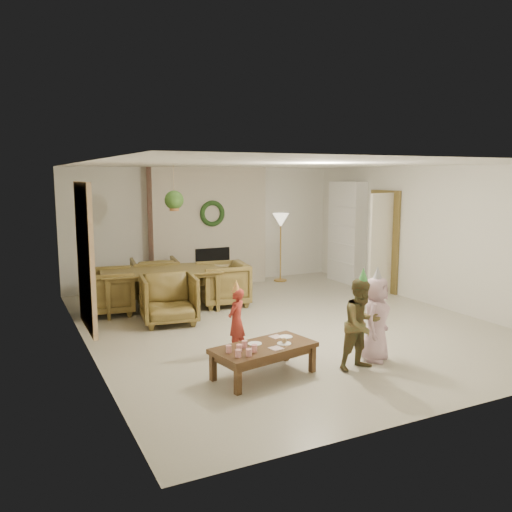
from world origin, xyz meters
TOP-DOWN VIEW (x-y plane):
  - floor at (0.00, 0.00)m, footprint 7.00×7.00m
  - ceiling at (0.00, 0.00)m, footprint 7.00×7.00m
  - wall_back at (0.00, 3.50)m, footprint 7.00×0.00m
  - wall_front at (0.00, -3.50)m, footprint 7.00×0.00m
  - wall_left at (-3.00, 0.00)m, footprint 0.00×7.00m
  - wall_right at (3.00, 0.00)m, footprint 0.00×7.00m
  - fireplace_mass at (0.00, 3.30)m, footprint 2.50×0.40m
  - fireplace_hearth at (0.00, 2.95)m, footprint 1.60×0.30m
  - fireplace_firebox at (0.00, 3.12)m, footprint 0.75×0.12m
  - fireplace_wreath at (0.00, 3.07)m, footprint 0.54×0.10m
  - floor_lamp_base at (1.58, 3.00)m, footprint 0.28×0.28m
  - floor_lamp_post at (1.58, 3.00)m, footprint 0.03×0.03m
  - floor_lamp_shade at (1.58, 3.00)m, footprint 0.36×0.36m
  - bookshelf_carcass at (2.84, 2.30)m, footprint 0.30×1.00m
  - bookshelf_shelf_a at (2.82, 2.30)m, footprint 0.30×0.92m
  - bookshelf_shelf_b at (2.82, 2.30)m, footprint 0.30×0.92m
  - bookshelf_shelf_c at (2.82, 2.30)m, footprint 0.30×0.92m
  - bookshelf_shelf_d at (2.82, 2.30)m, footprint 0.30×0.92m
  - books_row_lower at (2.80, 2.15)m, footprint 0.20×0.40m
  - books_row_mid at (2.80, 2.35)m, footprint 0.20×0.44m
  - books_row_upper at (2.80, 2.20)m, footprint 0.20×0.36m
  - door_frame at (2.96, 1.20)m, footprint 0.05×0.86m
  - door_leaf at (2.58, 0.82)m, footprint 0.77×0.32m
  - curtain_panel at (-2.96, 0.20)m, footprint 0.06×1.20m
  - dining_table at (-1.51, 1.68)m, footprint 2.16×1.40m
  - dining_chair_near at (-1.64, 0.80)m, footprint 0.95×0.97m
  - dining_chair_far at (-1.39, 2.56)m, footprint 0.95×0.97m
  - dining_chair_left at (-2.39, 1.81)m, footprint 0.97×0.95m
  - dining_chair_right at (-0.42, 1.53)m, footprint 0.97×0.95m
  - hanging_plant_cord at (-1.30, 1.50)m, footprint 0.01×0.01m
  - hanging_plant_pot at (-1.30, 1.50)m, footprint 0.16×0.16m
  - hanging_plant_foliage at (-1.30, 1.50)m, footprint 0.32×0.32m
  - coffee_table_top at (-1.29, -1.84)m, footprint 1.30×0.83m
  - coffee_table_apron at (-1.29, -1.84)m, footprint 1.19×0.72m
  - coffee_leg_fl at (-1.78, -2.18)m, footprint 0.08×0.08m
  - coffee_leg_fr at (-0.71, -1.97)m, footprint 0.08×0.08m
  - coffee_leg_bl at (-1.88, -1.70)m, footprint 0.08×0.08m
  - coffee_leg_br at (-0.80, -1.49)m, footprint 0.08×0.08m
  - cup_a at (-1.72, -2.06)m, footprint 0.08×0.08m
  - cup_b at (-1.76, -1.88)m, footprint 0.08×0.08m
  - cup_c at (-1.60, -2.09)m, footprint 0.08×0.08m
  - cup_d at (-1.64, -1.90)m, footprint 0.08×0.08m
  - cup_e at (-1.49, -1.99)m, footprint 0.08×0.08m
  - cup_f at (-1.52, -1.81)m, footprint 0.08×0.08m
  - plate_a at (-1.36, -1.74)m, footprint 0.20×0.20m
  - plate_b at (-1.05, -1.88)m, footprint 0.20×0.20m
  - plate_c at (-0.90, -1.66)m, footprint 0.20×0.20m
  - food_scoop at (-1.05, -1.88)m, footprint 0.08×0.08m
  - napkin_left at (-1.21, -1.99)m, footprint 0.16×0.16m
  - napkin_right at (-1.01, -1.61)m, footprint 0.16×0.16m
  - child_red at (-1.25, -0.95)m, footprint 0.38×0.36m
  - party_hat_red at (-1.25, -0.95)m, footprint 0.15×0.15m
  - child_plaid at (-0.13, -2.15)m, footprint 0.57×0.46m
  - party_hat_plaid at (-0.13, -2.15)m, footprint 0.16×0.16m
  - child_pink at (0.22, -1.98)m, footprint 0.63×0.58m
  - party_hat_pink at (0.22, -1.98)m, footprint 0.19×0.19m

SIDE VIEW (x-z plane):
  - floor at x=0.00m, z-range 0.00..0.00m
  - floor_lamp_base at x=1.58m, z-range 0.00..0.03m
  - fireplace_hearth at x=0.00m, z-range 0.00..0.12m
  - coffee_leg_fl at x=-1.78m, z-range 0.00..0.32m
  - coffee_leg_fr at x=-0.71m, z-range 0.00..0.32m
  - coffee_leg_bl at x=-1.88m, z-range 0.00..0.32m
  - coffee_leg_br at x=-0.80m, z-range 0.00..0.32m
  - coffee_table_apron at x=-1.29m, z-range 0.24..0.32m
  - coffee_table_top at x=-1.29m, z-range 0.32..0.37m
  - dining_table at x=-1.51m, z-range 0.00..0.71m
  - napkin_left at x=-1.21m, z-range 0.37..0.38m
  - napkin_right at x=-1.01m, z-range 0.37..0.38m
  - plate_a at x=-1.36m, z-range 0.37..0.38m
  - plate_b at x=-1.05m, z-range 0.37..0.38m
  - plate_c at x=-0.90m, z-range 0.37..0.38m
  - dining_chair_near at x=-1.64m, z-range 0.00..0.78m
  - dining_chair_far at x=-1.39m, z-range 0.00..0.78m
  - dining_chair_left at x=-2.39m, z-range 0.00..0.78m
  - dining_chair_right at x=-0.42m, z-range 0.00..0.78m
  - food_scoop at x=-1.05m, z-range 0.38..0.44m
  - cup_a at x=-1.72m, z-range 0.37..0.45m
  - cup_b at x=-1.76m, z-range 0.37..0.45m
  - cup_c at x=-1.60m, z-range 0.37..0.45m
  - cup_d at x=-1.64m, z-range 0.37..0.45m
  - cup_e at x=-1.49m, z-range 0.37..0.45m
  - cup_f at x=-1.52m, z-range 0.37..0.45m
  - child_red at x=-1.25m, z-range 0.00..0.87m
  - fireplace_firebox at x=0.00m, z-range 0.07..0.82m
  - bookshelf_shelf_a at x=2.82m, z-range 0.43..0.47m
  - child_pink at x=0.22m, z-range 0.00..1.08m
  - child_plaid at x=-0.13m, z-range 0.00..1.12m
  - books_row_lower at x=2.80m, z-range 0.47..0.71m
  - floor_lamp_post at x=1.58m, z-range 0.03..1.38m
  - bookshelf_shelf_b at x=2.82m, z-range 0.83..0.86m
  - party_hat_red at x=-1.25m, z-range 0.83..0.99m
  - books_row_mid at x=2.80m, z-range 0.87..1.11m
  - door_leaf at x=2.58m, z-range 0.00..2.00m
  - door_frame at x=2.96m, z-range 0.00..2.04m
  - bookshelf_carcass at x=2.84m, z-range 0.00..2.20m
  - party_hat_pink at x=0.22m, z-range 1.02..1.22m
  - party_hat_plaid at x=-0.13m, z-range 1.07..1.25m
  - wall_back at x=0.00m, z-range -2.25..4.75m
  - wall_front at x=0.00m, z-range -2.25..4.75m
  - wall_left at x=-3.00m, z-range -2.25..4.75m
  - wall_right at x=3.00m, z-range -2.25..4.75m
  - fireplace_mass at x=0.00m, z-range 0.00..2.50m
  - bookshelf_shelf_c at x=2.82m, z-range 1.24..1.26m
  - curtain_panel at x=-2.96m, z-range 0.25..2.25m
  - floor_lamp_shade at x=1.58m, z-range 1.21..1.51m
  - books_row_upper at x=2.80m, z-range 1.27..1.49m
  - fireplace_wreath at x=0.00m, z-range 1.28..1.82m
  - bookshelf_shelf_d at x=2.82m, z-range 1.64..1.66m
  - hanging_plant_pot at x=-1.30m, z-range 1.74..1.86m
  - hanging_plant_foliage at x=-1.30m, z-range 1.76..2.08m
  - hanging_plant_cord at x=-1.30m, z-range 1.80..2.50m
  - ceiling at x=0.00m, z-range 2.50..2.50m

